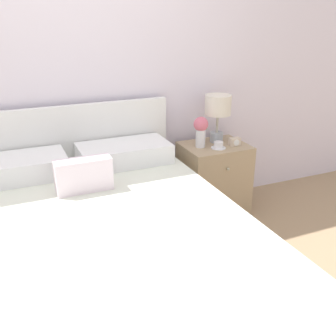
{
  "coord_description": "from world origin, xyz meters",
  "views": [
    {
      "loc": [
        -0.41,
        -2.85,
        1.6
      ],
      "look_at": [
        0.57,
        -0.59,
        0.62
      ],
      "focal_mm": 42.0,
      "sensor_mm": 36.0,
      "label": 1
    }
  ],
  "objects_px": {
    "flower_vase": "(201,129)",
    "alarm_clock": "(235,142)",
    "nightstand": "(213,179)",
    "table_lamp": "(218,109)",
    "bed": "(104,261)",
    "teacup": "(218,145)"
  },
  "relations": [
    {
      "from": "bed",
      "to": "table_lamp",
      "type": "relative_size",
      "value": 5.53
    },
    {
      "from": "nightstand",
      "to": "table_lamp",
      "type": "xyz_separation_m",
      "value": [
        0.05,
        0.07,
        0.58
      ]
    },
    {
      "from": "alarm_clock",
      "to": "table_lamp",
      "type": "bearing_deg",
      "value": 121.68
    },
    {
      "from": "nightstand",
      "to": "teacup",
      "type": "relative_size",
      "value": 5.12
    },
    {
      "from": "nightstand",
      "to": "alarm_clock",
      "type": "distance_m",
      "value": 0.37
    },
    {
      "from": "bed",
      "to": "flower_vase",
      "type": "xyz_separation_m",
      "value": [
        1.02,
        0.79,
        0.44
      ]
    },
    {
      "from": "flower_vase",
      "to": "alarm_clock",
      "type": "relative_size",
      "value": 2.8
    },
    {
      "from": "alarm_clock",
      "to": "flower_vase",
      "type": "bearing_deg",
      "value": 164.26
    },
    {
      "from": "bed",
      "to": "alarm_clock",
      "type": "relative_size",
      "value": 24.59
    },
    {
      "from": "table_lamp",
      "to": "bed",
      "type": "bearing_deg",
      "value": -144.66
    },
    {
      "from": "teacup",
      "to": "alarm_clock",
      "type": "distance_m",
      "value": 0.16
    },
    {
      "from": "flower_vase",
      "to": "teacup",
      "type": "distance_m",
      "value": 0.19
    },
    {
      "from": "bed",
      "to": "teacup",
      "type": "distance_m",
      "value": 1.37
    },
    {
      "from": "nightstand",
      "to": "teacup",
      "type": "xyz_separation_m",
      "value": [
        -0.02,
        -0.08,
        0.32
      ]
    },
    {
      "from": "nightstand",
      "to": "teacup",
      "type": "bearing_deg",
      "value": -101.36
    },
    {
      "from": "nightstand",
      "to": "teacup",
      "type": "height_order",
      "value": "teacup"
    },
    {
      "from": "bed",
      "to": "alarm_clock",
      "type": "height_order",
      "value": "bed"
    },
    {
      "from": "bed",
      "to": "alarm_clock",
      "type": "xyz_separation_m",
      "value": [
        1.29,
        0.71,
        0.33
      ]
    },
    {
      "from": "bed",
      "to": "teacup",
      "type": "relative_size",
      "value": 18.38
    },
    {
      "from": "bed",
      "to": "nightstand",
      "type": "distance_m",
      "value": 1.39
    },
    {
      "from": "bed",
      "to": "flower_vase",
      "type": "relative_size",
      "value": 8.79
    },
    {
      "from": "flower_vase",
      "to": "bed",
      "type": "bearing_deg",
      "value": -142.3
    }
  ]
}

